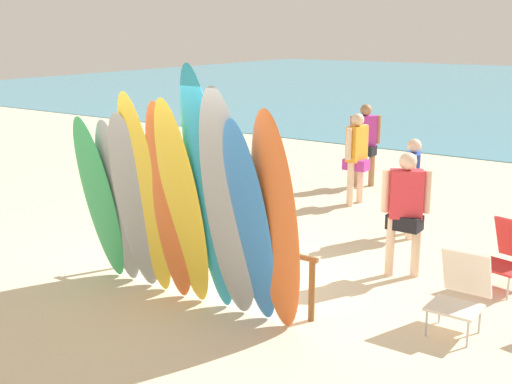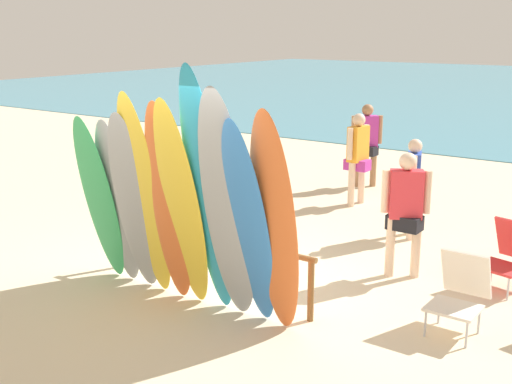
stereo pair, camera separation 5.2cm
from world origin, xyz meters
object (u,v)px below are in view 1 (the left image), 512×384
Objects in this scene: surfboard_grey_1 at (118,203)px; beachgoer_midbeach at (365,139)px; surfboard_teal_6 at (208,194)px; surfboard_rack at (207,246)px; surfboard_grey_7 at (229,208)px; beach_chair_blue at (461,290)px; surfboard_orange_9 at (276,224)px; surfboard_blue_8 at (250,225)px; beachgoer_strolling at (357,153)px; beachgoer_near_rack at (412,181)px; surfboard_grey_2 at (134,203)px; surfboard_yellow_5 at (182,206)px; surfboard_orange_4 at (169,204)px; beachgoer_by_water at (405,206)px; surfboard_yellow_3 at (145,196)px; surfboard_green_0 at (99,200)px; beach_chair_red at (509,253)px.

surfboard_grey_1 is 1.28× the size of beachgoer_midbeach.
surfboard_rack is at bearing 132.15° from surfboard_teal_6.
surfboard_grey_7 reaches higher than beach_chair_blue.
surfboard_orange_9 is at bearing 67.66° from beachgoer_midbeach.
beach_chair_blue is at bearing 38.80° from surfboard_blue_8.
beachgoer_near_rack is at bearing 57.63° from beachgoer_strolling.
surfboard_grey_2 is at bearing -175.85° from surfboard_orange_9.
beachgoer_near_rack is (1.83, 3.85, -0.23)m from surfboard_grey_2.
surfboard_yellow_5 reaches higher than surfboard_grey_1.
surfboard_teal_6 reaches higher than surfboard_orange_4.
beachgoer_midbeach is 6.30m from beach_chair_blue.
beachgoer_by_water is (0.73, 2.29, -0.21)m from surfboard_blue_8.
surfboard_yellow_3 is 1.74m from surfboard_orange_9.
beachgoer_by_water is at bearing 76.99° from surfboard_blue_8.
surfboard_grey_7 reaches higher than surfboard_orange_4.
beach_chair_blue is (4.03, 1.19, -0.61)m from surfboard_green_0.
beachgoer_by_water is (1.26, 2.29, -0.45)m from surfboard_teal_6.
surfboard_teal_6 is 1.18× the size of surfboard_orange_9.
surfboard_green_0 is 0.80m from surfboard_yellow_3.
surfboard_grey_7 is 1.60× the size of beachgoer_strolling.
beach_chair_blue is (3.09, -3.84, -0.50)m from beachgoer_strolling.
beach_chair_red is (3.68, -3.71, -0.50)m from beachgoer_midbeach.
beach_chair_red is at bearing 46.81° from surfboard_yellow_5.
surfboard_teal_6 is at bearing -5.84° from surfboard_orange_4.
surfboard_grey_7 is at bearing 17.70° from beachgoer_strolling.
surfboard_orange_4 reaches higher than surfboard_grey_1.
surfboard_grey_1 reaches higher than beachgoer_by_water.
beach_chair_red is at bearing 44.38° from surfboard_yellow_3.
surfboard_yellow_5 is at bearing 3.01° from surfboard_yellow_3.
surfboard_green_0 reaches higher than beachgoer_near_rack.
surfboard_blue_8 is at bearing -136.87° from beachgoer_by_water.
surfboard_rack is at bearing -39.48° from beachgoer_near_rack.
surfboard_grey_1 is 1.13m from surfboard_yellow_5.
beachgoer_strolling is at bearing -148.73° from beachgoer_near_rack.
beachgoer_midbeach is at bearing 98.16° from surfboard_grey_7.
surfboard_rack is at bearing 30.41° from surfboard_grey_2.
surfboard_blue_8 is 2.28m from beach_chair_blue.
surfboard_orange_9 is 1.49× the size of beachgoer_by_water.
surfboard_teal_6 reaches higher than surfboard_orange_9.
surfboard_grey_2 is 0.55m from surfboard_orange_4.
beachgoer_midbeach is at bearing 148.49° from beach_chair_red.
beach_chair_blue is at bearing 17.78° from surfboard_orange_4.
surfboard_yellow_3 is at bearing 173.55° from surfboard_grey_7.
surfboard_yellow_3 is 2.95× the size of beach_chair_blue.
beach_chair_blue is at bearing 10.77° from beachgoer_near_rack.
surfboard_grey_1 is 0.88× the size of surfboard_orange_9.
surfboard_yellow_3 reaches higher than surfboard_orange_4.
surfboard_green_0 is 0.90× the size of surfboard_orange_9.
beachgoer_by_water is at bearing 61.77° from surfboard_grey_7.
surfboard_orange_4 is 1.49× the size of beachgoer_by_water.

